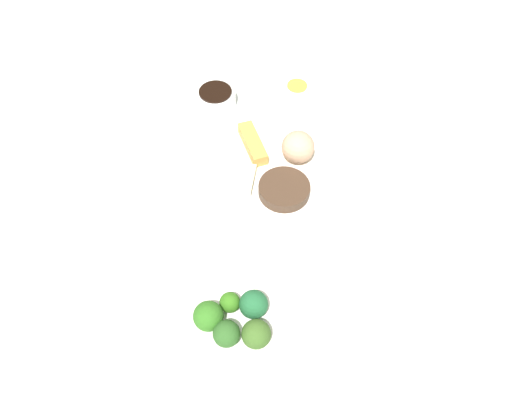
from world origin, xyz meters
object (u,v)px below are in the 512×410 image
at_px(sauce_ramekin_hot_mustard, 297,91).
at_px(main_plate, 268,172).
at_px(broccoli_plate, 235,326).
at_px(soy_sauce_bowl, 216,98).

bearing_deg(sauce_ramekin_hot_mustard, main_plate, -117.25).
height_order(broccoli_plate, sauce_ramekin_hot_mustard, sauce_ramekin_hot_mustard).
bearing_deg(main_plate, sauce_ramekin_hot_mustard, 62.75).
height_order(main_plate, soy_sauce_bowl, soy_sauce_bowl).
relative_size(soy_sauce_bowl, sauce_ramekin_hot_mustard, 1.61).
bearing_deg(soy_sauce_bowl, broccoli_plate, -95.31).
bearing_deg(main_plate, soy_sauce_bowl, 107.56).
relative_size(main_plate, broccoli_plate, 1.26).
height_order(main_plate, broccoli_plate, main_plate).
distance_m(main_plate, sauce_ramekin_hot_mustard, 0.26).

